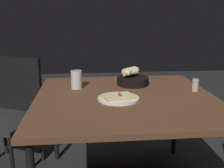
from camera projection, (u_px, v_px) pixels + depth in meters
dining_table at (126, 104)px, 1.78m from camera, size 1.15×1.15×0.70m
pizza_plate at (118, 98)px, 1.70m from camera, size 0.26×0.26×0.04m
bread_basket at (133, 79)px, 2.05m from camera, size 0.23×0.23×0.13m
beer_glass at (77, 81)px, 1.95m from camera, size 0.08×0.08×0.13m
pepper_shaker at (195, 86)px, 1.88m from camera, size 0.05×0.05×0.08m
chair_far at (12, 107)px, 2.21m from camera, size 0.58×0.58×0.88m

